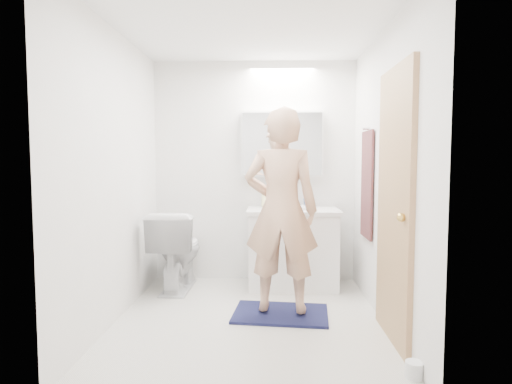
{
  "coord_description": "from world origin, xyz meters",
  "views": [
    {
      "loc": [
        0.17,
        -3.51,
        1.33
      ],
      "look_at": [
        0.05,
        0.25,
        1.05
      ],
      "focal_mm": 30.29,
      "sensor_mm": 36.0,
      "label": 1
    }
  ],
  "objects_px": {
    "soap_bottle_a": "(265,197)",
    "toilet_paper_roll": "(414,370)",
    "medicine_cabinet": "(282,144)",
    "soap_bottle_b": "(277,199)",
    "vanity_cabinet": "(293,250)",
    "toilet": "(177,249)",
    "toothbrush_cup": "(308,203)",
    "person": "(281,210)"
  },
  "relations": [
    {
      "from": "soap_bottle_a",
      "to": "toilet_paper_roll",
      "type": "distance_m",
      "value": 2.42
    },
    {
      "from": "medicine_cabinet",
      "to": "soap_bottle_b",
      "type": "height_order",
      "value": "medicine_cabinet"
    },
    {
      "from": "vanity_cabinet",
      "to": "medicine_cabinet",
      "type": "bearing_deg",
      "value": 117.85
    },
    {
      "from": "medicine_cabinet",
      "to": "toilet",
      "type": "relative_size",
      "value": 1.08
    },
    {
      "from": "soap_bottle_a",
      "to": "medicine_cabinet",
      "type": "bearing_deg",
      "value": 18.55
    },
    {
      "from": "medicine_cabinet",
      "to": "vanity_cabinet",
      "type": "bearing_deg",
      "value": -62.15
    },
    {
      "from": "medicine_cabinet",
      "to": "toilet",
      "type": "xyz_separation_m",
      "value": [
        -1.08,
        -0.33,
        -1.09
      ]
    },
    {
      "from": "medicine_cabinet",
      "to": "soap_bottle_b",
      "type": "bearing_deg",
      "value": -147.54
    },
    {
      "from": "vanity_cabinet",
      "to": "toothbrush_cup",
      "type": "bearing_deg",
      "value": 43.56
    },
    {
      "from": "soap_bottle_a",
      "to": "toilet",
      "type": "bearing_deg",
      "value": -163.69
    },
    {
      "from": "vanity_cabinet",
      "to": "toothbrush_cup",
      "type": "relative_size",
      "value": 8.98
    },
    {
      "from": "toilet",
      "to": "soap_bottle_a",
      "type": "relative_size",
      "value": 3.63
    },
    {
      "from": "vanity_cabinet",
      "to": "person",
      "type": "bearing_deg",
      "value": -99.66
    },
    {
      "from": "toilet",
      "to": "person",
      "type": "height_order",
      "value": "person"
    },
    {
      "from": "person",
      "to": "toilet_paper_roll",
      "type": "height_order",
      "value": "person"
    },
    {
      "from": "toilet_paper_roll",
      "to": "vanity_cabinet",
      "type": "bearing_deg",
      "value": 108.81
    },
    {
      "from": "vanity_cabinet",
      "to": "toilet",
      "type": "height_order",
      "value": "toilet"
    },
    {
      "from": "soap_bottle_b",
      "to": "toilet",
      "type": "bearing_deg",
      "value": -164.12
    },
    {
      "from": "toilet_paper_roll",
      "to": "toothbrush_cup",
      "type": "bearing_deg",
      "value": 103.08
    },
    {
      "from": "soap_bottle_b",
      "to": "soap_bottle_a",
      "type": "bearing_deg",
      "value": -167.16
    },
    {
      "from": "soap_bottle_a",
      "to": "toilet_paper_roll",
      "type": "height_order",
      "value": "soap_bottle_a"
    },
    {
      "from": "medicine_cabinet",
      "to": "toilet",
      "type": "height_order",
      "value": "medicine_cabinet"
    },
    {
      "from": "toothbrush_cup",
      "to": "person",
      "type": "bearing_deg",
      "value": -107.22
    },
    {
      "from": "soap_bottle_b",
      "to": "toothbrush_cup",
      "type": "xyz_separation_m",
      "value": [
        0.33,
        -0.02,
        -0.04
      ]
    },
    {
      "from": "toilet",
      "to": "soap_bottle_b",
      "type": "xyz_separation_m",
      "value": [
        1.04,
        0.3,
        0.5
      ]
    },
    {
      "from": "medicine_cabinet",
      "to": "toilet",
      "type": "distance_m",
      "value": 1.57
    },
    {
      "from": "person",
      "to": "soap_bottle_a",
      "type": "bearing_deg",
      "value": -76.14
    },
    {
      "from": "person",
      "to": "soap_bottle_b",
      "type": "relative_size",
      "value": 9.41
    },
    {
      "from": "medicine_cabinet",
      "to": "toothbrush_cup",
      "type": "distance_m",
      "value": 0.69
    },
    {
      "from": "medicine_cabinet",
      "to": "toilet_paper_roll",
      "type": "relative_size",
      "value": 8.0
    },
    {
      "from": "soap_bottle_a",
      "to": "soap_bottle_b",
      "type": "relative_size",
      "value": 1.24
    },
    {
      "from": "vanity_cabinet",
      "to": "toilet_paper_roll",
      "type": "distance_m",
      "value": 2.03
    },
    {
      "from": "soap_bottle_a",
      "to": "toothbrush_cup",
      "type": "xyz_separation_m",
      "value": [
        0.46,
        0.01,
        -0.07
      ]
    },
    {
      "from": "toothbrush_cup",
      "to": "toilet_paper_roll",
      "type": "xyz_separation_m",
      "value": [
        0.48,
        -2.06,
        -0.82
      ]
    },
    {
      "from": "toilet",
      "to": "toothbrush_cup",
      "type": "relative_size",
      "value": 8.16
    },
    {
      "from": "toilet",
      "to": "person",
      "type": "relative_size",
      "value": 0.48
    },
    {
      "from": "toilet_paper_roll",
      "to": "person",
      "type": "bearing_deg",
      "value": 127.04
    },
    {
      "from": "medicine_cabinet",
      "to": "soap_bottle_a",
      "type": "bearing_deg",
      "value": -161.45
    },
    {
      "from": "soap_bottle_a",
      "to": "vanity_cabinet",
      "type": "bearing_deg",
      "value": -27.37
    },
    {
      "from": "toilet",
      "to": "toothbrush_cup",
      "type": "distance_m",
      "value": 1.46
    },
    {
      "from": "person",
      "to": "soap_bottle_a",
      "type": "relative_size",
      "value": 7.6
    },
    {
      "from": "toilet",
      "to": "person",
      "type": "distance_m",
      "value": 1.37
    }
  ]
}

